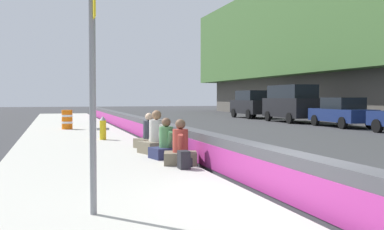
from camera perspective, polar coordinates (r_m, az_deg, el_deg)
name	(u,v)px	position (r m, az deg, el deg)	size (l,w,h in m)	color
ground_plane	(297,208)	(7.37, 13.01, -11.32)	(160.00, 160.00, 0.00)	#353538
sidewalk_strip	(126,217)	(6.49, -8.23, -12.52)	(80.00, 4.40, 0.14)	#B5B2A8
jersey_barrier	(297,181)	(7.28, 13.02, -8.07)	(76.00, 0.45, 0.85)	#47474C
route_sign_post	(93,60)	(6.26, -12.32, 6.69)	(0.44, 0.09, 3.60)	gray
fire_hydrant	(103,128)	(17.32, -11.08, -1.56)	(0.26, 0.46, 0.88)	gold
seated_person_foreground	(180,150)	(10.77, -1.46, -4.41)	(0.82, 0.91, 1.07)	#706651
seated_person_middle	(166,146)	(11.82, -3.24, -3.84)	(0.79, 0.87, 1.05)	#23284C
seated_person_rear	(157,140)	(12.98, -4.44, -3.08)	(0.97, 1.05, 1.21)	#706651
seated_person_far	(149,137)	(14.30, -5.38, -2.75)	(0.88, 0.95, 1.09)	#706651
backpack	(184,160)	(10.10, -0.97, -5.65)	(0.32, 0.28, 0.40)	#232328
construction_barrel	(67,119)	(23.44, -15.35, -0.54)	(0.54, 0.54, 0.95)	orange
parked_car_fourth	(342,112)	(27.64, 18.24, 0.34)	(4.56, 2.07, 1.71)	navy
parked_car_midline	(291,103)	(32.14, 12.29, 1.52)	(5.14, 2.18, 2.56)	black
parked_car_far	(252,104)	(38.05, 7.45, 1.40)	(4.80, 2.07, 2.28)	black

